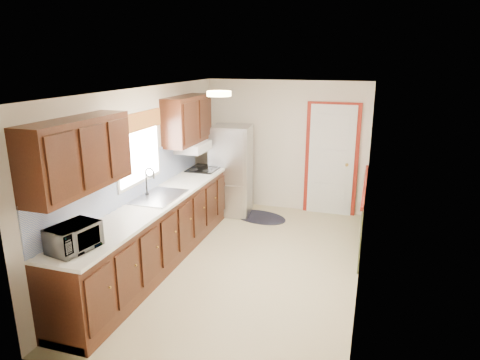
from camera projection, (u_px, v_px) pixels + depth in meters
The scene contains 8 objects.
room_shell at pixel (247, 183), 5.62m from camera, with size 3.20×5.20×2.52m.
kitchen_run at pixel (154, 208), 5.82m from camera, with size 0.63×4.00×2.20m.
back_wall_trim at pixel (338, 170), 7.44m from camera, with size 1.12×2.30×2.08m.
ceiling_fixture at pixel (219, 94), 5.20m from camera, with size 0.30×0.30×0.06m, color #FFD88C.
microwave at pixel (73, 235), 4.21m from camera, with size 0.48×0.27×0.32m, color white.
refrigerator at pixel (232, 170), 7.75m from camera, with size 0.74×0.72×1.63m.
rug at pixel (260, 217), 7.72m from camera, with size 0.99×0.64×0.01m, color black.
cooktop at pixel (204, 169), 7.32m from camera, with size 0.48×0.58×0.02m, color black.
Camera 1 is at (1.54, -5.17, 2.78)m, focal length 32.00 mm.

